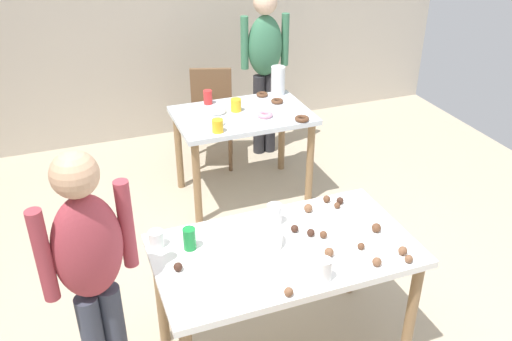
{
  "coord_description": "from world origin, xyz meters",
  "views": [
    {
      "loc": [
        -0.91,
        -2.15,
        2.5
      ],
      "look_at": [
        0.1,
        0.53,
        0.9
      ],
      "focal_mm": 38.64,
      "sensor_mm": 36.0,
      "label": 1
    }
  ],
  "objects_px": {
    "dining_table_far": "(243,126)",
    "chair_far_table": "(211,111)",
    "person_adult_far": "(265,60)",
    "pitcher_far": "(278,80)",
    "dining_table_near": "(284,262)",
    "soda_can": "(189,239)",
    "mixing_bowl": "(263,237)",
    "person_girl_near": "(92,270)"
  },
  "relations": [
    {
      "from": "person_girl_near",
      "to": "pitcher_far",
      "type": "bearing_deg",
      "value": 49.27
    },
    {
      "from": "chair_far_table",
      "to": "mixing_bowl",
      "type": "xyz_separation_m",
      "value": [
        -0.42,
        -2.38,
        0.29
      ]
    },
    {
      "from": "dining_table_near",
      "to": "soda_can",
      "type": "xyz_separation_m",
      "value": [
        -0.46,
        0.17,
        0.16
      ]
    },
    {
      "from": "dining_table_far",
      "to": "chair_far_table",
      "type": "distance_m",
      "value": 0.72
    },
    {
      "from": "chair_far_table",
      "to": "dining_table_far",
      "type": "bearing_deg",
      "value": -85.36
    },
    {
      "from": "soda_can",
      "to": "pitcher_far",
      "type": "height_order",
      "value": "pitcher_far"
    },
    {
      "from": "chair_far_table",
      "to": "pitcher_far",
      "type": "distance_m",
      "value": 0.74
    },
    {
      "from": "chair_far_table",
      "to": "person_girl_near",
      "type": "height_order",
      "value": "person_girl_near"
    },
    {
      "from": "dining_table_far",
      "to": "person_girl_near",
      "type": "xyz_separation_m",
      "value": [
        -1.34,
        -1.76,
        0.26
      ]
    },
    {
      "from": "dining_table_far",
      "to": "person_girl_near",
      "type": "relative_size",
      "value": 0.72
    },
    {
      "from": "person_adult_far",
      "to": "pitcher_far",
      "type": "height_order",
      "value": "person_adult_far"
    },
    {
      "from": "person_girl_near",
      "to": "mixing_bowl",
      "type": "xyz_separation_m",
      "value": [
        0.87,
        0.09,
        -0.1
      ]
    },
    {
      "from": "person_adult_far",
      "to": "pitcher_far",
      "type": "xyz_separation_m",
      "value": [
        -0.03,
        -0.39,
        -0.06
      ]
    },
    {
      "from": "person_girl_near",
      "to": "soda_can",
      "type": "height_order",
      "value": "person_girl_near"
    },
    {
      "from": "dining_table_far",
      "to": "person_adult_far",
      "type": "distance_m",
      "value": 0.87
    },
    {
      "from": "soda_can",
      "to": "dining_table_far",
      "type": "bearing_deg",
      "value": 61.81
    },
    {
      "from": "dining_table_near",
      "to": "person_girl_near",
      "type": "relative_size",
      "value": 0.91
    },
    {
      "from": "dining_table_near",
      "to": "dining_table_far",
      "type": "relative_size",
      "value": 1.26
    },
    {
      "from": "mixing_bowl",
      "to": "soda_can",
      "type": "height_order",
      "value": "soda_can"
    },
    {
      "from": "dining_table_far",
      "to": "mixing_bowl",
      "type": "bearing_deg",
      "value": -105.9
    },
    {
      "from": "person_girl_near",
      "to": "soda_can",
      "type": "distance_m",
      "value": 0.54
    },
    {
      "from": "dining_table_far",
      "to": "soda_can",
      "type": "xyz_separation_m",
      "value": [
        -0.85,
        -1.58,
        0.17
      ]
    },
    {
      "from": "dining_table_near",
      "to": "person_girl_near",
      "type": "distance_m",
      "value": 0.99
    },
    {
      "from": "dining_table_near",
      "to": "person_adult_far",
      "type": "relative_size",
      "value": 0.88
    },
    {
      "from": "dining_table_near",
      "to": "dining_table_far",
      "type": "xyz_separation_m",
      "value": [
        0.38,
        1.75,
        -0.02
      ]
    },
    {
      "from": "person_girl_near",
      "to": "person_adult_far",
      "type": "height_order",
      "value": "person_adult_far"
    },
    {
      "from": "person_girl_near",
      "to": "pitcher_far",
      "type": "relative_size",
      "value": 6.11
    },
    {
      "from": "dining_table_far",
      "to": "person_adult_far",
      "type": "relative_size",
      "value": 0.69
    },
    {
      "from": "dining_table_near",
      "to": "person_adult_far",
      "type": "height_order",
      "value": "person_adult_far"
    },
    {
      "from": "dining_table_near",
      "to": "person_adult_far",
      "type": "distance_m",
      "value": 2.58
    },
    {
      "from": "mixing_bowl",
      "to": "soda_can",
      "type": "xyz_separation_m",
      "value": [
        -0.37,
        0.1,
        0.02
      ]
    },
    {
      "from": "dining_table_near",
      "to": "chair_far_table",
      "type": "height_order",
      "value": "chair_far_table"
    },
    {
      "from": "dining_table_far",
      "to": "person_girl_near",
      "type": "height_order",
      "value": "person_girl_near"
    },
    {
      "from": "soda_can",
      "to": "person_adult_far",
      "type": "bearing_deg",
      "value": 59.98
    },
    {
      "from": "dining_table_far",
      "to": "mixing_bowl",
      "type": "distance_m",
      "value": 1.75
    },
    {
      "from": "person_adult_far",
      "to": "soda_can",
      "type": "relative_size",
      "value": 12.74
    },
    {
      "from": "dining_table_far",
      "to": "person_adult_far",
      "type": "bearing_deg",
      "value": 55.99
    },
    {
      "from": "dining_table_far",
      "to": "mixing_bowl",
      "type": "relative_size",
      "value": 5.15
    },
    {
      "from": "dining_table_near",
      "to": "pitcher_far",
      "type": "bearing_deg",
      "value": 68.32
    },
    {
      "from": "person_girl_near",
      "to": "mixing_bowl",
      "type": "distance_m",
      "value": 0.88
    },
    {
      "from": "dining_table_near",
      "to": "pitcher_far",
      "type": "relative_size",
      "value": 5.57
    },
    {
      "from": "dining_table_far",
      "to": "pitcher_far",
      "type": "relative_size",
      "value": 4.4
    }
  ]
}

